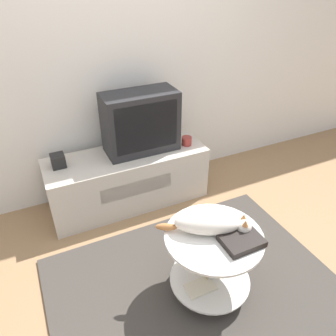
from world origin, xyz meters
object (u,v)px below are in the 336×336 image
at_px(tv, 141,122).
at_px(cat, 209,224).
at_px(speaker, 58,161).
at_px(dvd_box, 241,240).

xyz_separation_m(tv, cat, (-0.02, -1.15, -0.17)).
bearing_deg(tv, speaker, 178.26).
bearing_deg(dvd_box, speaker, 121.08).
xyz_separation_m(dvd_box, cat, (-0.12, 0.16, 0.04)).
relative_size(dvd_box, cat, 0.44).
relative_size(speaker, cat, 0.21).
xyz_separation_m(tv, dvd_box, (0.10, -1.31, -0.21)).
height_order(tv, cat, tv).
height_order(dvd_box, cat, cat).
bearing_deg(dvd_box, tv, 94.37).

